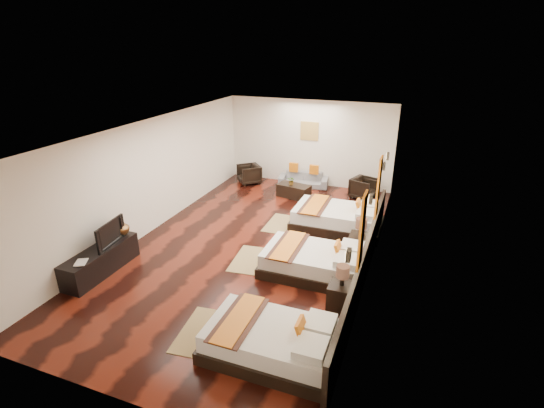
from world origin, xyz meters
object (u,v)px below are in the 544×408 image
at_px(armchair_right, 364,188).
at_px(tv, 107,233).
at_px(bed_near, 272,341).
at_px(book, 75,263).
at_px(nightstand_a, 341,294).
at_px(sofa, 303,179).
at_px(armchair_left, 249,174).
at_px(figurine, 121,227).
at_px(nightstand_b, 360,243).
at_px(bed_mid, 315,261).
at_px(coffee_table, 294,191).
at_px(bed_far, 338,218).
at_px(tv_console, 101,261).
at_px(table_plant, 292,181).

bearing_deg(armchair_right, tv, 163.23).
relative_size(bed_near, book, 7.11).
height_order(bed_near, nightstand_a, nightstand_a).
bearing_deg(sofa, armchair_left, -177.18).
relative_size(bed_near, figurine, 5.48).
relative_size(nightstand_a, nightstand_b, 0.96).
xyz_separation_m(nightstand_b, armchair_right, (-0.46, 3.65, -0.00)).
bearing_deg(nightstand_a, bed_mid, 127.11).
relative_size(figurine, armchair_right, 0.52).
relative_size(bed_mid, coffee_table, 2.12).
relative_size(bed_mid, bed_far, 0.94).
distance_m(nightstand_b, tv, 5.46).
distance_m(nightstand_a, coffee_table, 5.63).
distance_m(bed_far, nightstand_a, 3.39).
height_order(bed_near, nightstand_b, nightstand_b).
relative_size(bed_far, tv, 2.45).
relative_size(bed_near, bed_mid, 0.96).
bearing_deg(nightstand_b, armchair_left, 139.58).
distance_m(book, figurine, 1.34).
bearing_deg(tv, bed_mid, -79.68).
bearing_deg(book, bed_far, 46.83).
relative_size(nightstand_a, coffee_table, 0.89).
bearing_deg(sofa, tv_console, -118.34).
relative_size(nightstand_a, sofa, 0.55).
height_order(armchair_right, coffee_table, armchair_right).
xyz_separation_m(bed_near, figurine, (-4.20, 1.68, 0.47)).
height_order(book, armchair_right, armchair_right).
bearing_deg(armchair_left, bed_mid, -5.66).
height_order(nightstand_a, coffee_table, nightstand_a).
relative_size(nightstand_b, sofa, 0.57).
bearing_deg(sofa, book, -116.73).
height_order(bed_far, armchair_left, bed_far).
xyz_separation_m(sofa, table_plant, (-0.07, -1.07, 0.30)).
bearing_deg(figurine, nightstand_b, 21.00).
bearing_deg(nightstand_b, sofa, 121.79).
bearing_deg(book, bed_near, -4.83).
height_order(bed_far, table_plant, bed_far).
xyz_separation_m(bed_near, bed_mid, (0.00, 2.51, 0.01)).
distance_m(bed_far, table_plant, 2.52).
bearing_deg(coffee_table, bed_mid, -66.64).
bearing_deg(sofa, nightstand_b, -66.35).
relative_size(sofa, armchair_left, 2.29).
xyz_separation_m(tv_console, coffee_table, (2.44, 5.59, -0.08)).
relative_size(tv, book, 3.21).
relative_size(bed_far, armchair_right, 3.18).
relative_size(book, table_plant, 1.08).
bearing_deg(bed_near, table_plant, 105.56).
distance_m(bed_mid, armchair_left, 5.95).
distance_m(bed_near, table_plant, 6.80).
bearing_deg(tv_console, bed_near, -13.12).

